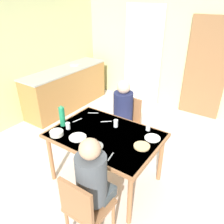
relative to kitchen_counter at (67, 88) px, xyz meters
The scene contains 24 objects.
ground_plane 2.28m from the kitchen_counter, 36.11° to the right, with size 7.01×7.01×0.00m, color silver.
wall_back 2.42m from the kitchen_counter, 37.36° to the left, with size 4.47×0.10×2.57m, color #C1C78C.
wall_left 1.10m from the kitchen_counter, 117.17° to the right, with size 0.10×4.04×2.57m, color #C4C88B.
door_wooden 2.95m from the kitchen_counter, 26.65° to the left, with size 0.80×0.05×2.00m, color #8D613C.
curtain_panel 1.86m from the kitchen_counter, 46.89° to the left, with size 0.90×0.03×2.16m, color white.
kitchen_counter is the anchor object (origin of this frame).
dining_table 2.51m from the kitchen_counter, 33.83° to the right, with size 1.37×0.96×0.76m.
chair_near_diner 3.29m from the kitchen_counter, 42.53° to the right, with size 0.40×0.40×0.87m.
chair_far_diner 1.98m from the kitchen_counter, 16.30° to the right, with size 0.40×0.40×0.87m.
person_near_diner 3.22m from the kitchen_counter, 40.73° to the right, with size 0.30×0.37×0.77m.
person_far_diner 2.05m from the kitchen_counter, 20.02° to the right, with size 0.30×0.37×0.77m.
water_bottle_green_near 2.17m from the kitchen_counter, 46.12° to the right, with size 0.08×0.08×0.30m.
serving_bowl_center 2.38m from the kitchen_counter, 47.88° to the right, with size 0.17×0.17×0.06m, color silver.
dinner_plate_near_left 2.86m from the kitchen_counter, 23.67° to the right, with size 0.19×0.19×0.01m, color white.
dinner_plate_near_right 2.49m from the kitchen_counter, 41.84° to the right, with size 0.22×0.22×0.01m, color white.
dinner_plate_far_center 2.72m from the kitchen_counter, 38.08° to the right, with size 0.19×0.19×0.01m, color white.
drinking_glass_by_near_diner 2.69m from the kitchen_counter, 22.04° to the right, with size 0.06×0.06×0.10m, color silver.
drinking_glass_by_far_diner 2.26m from the kitchen_counter, 44.38° to the right, with size 0.06×0.06×0.09m, color silver.
drinking_glass_spare_center 2.41m from the kitchen_counter, 29.24° to the right, with size 0.06×0.06×0.10m, color silver.
bread_plate_sliced 2.94m from the kitchen_counter, 27.96° to the right, with size 0.19×0.19×0.02m, color #DBB77A.
cutlery_knife_near 1.92m from the kitchen_counter, 33.00° to the right, with size 0.15×0.02×0.00m, color silver.
cutlery_fork_near 2.23m from the kitchen_counter, 30.75° to the right, with size 0.15×0.02×0.00m, color silver.
cutlery_knife_far 2.95m from the kitchen_counter, 35.82° to the right, with size 0.15×0.02×0.00m, color silver.
cutlery_fork_far 2.06m from the kitchen_counter, 40.68° to the right, with size 0.15×0.02×0.00m, color silver.
Camera 1 is at (1.67, -1.98, 2.32)m, focal length 35.86 mm.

